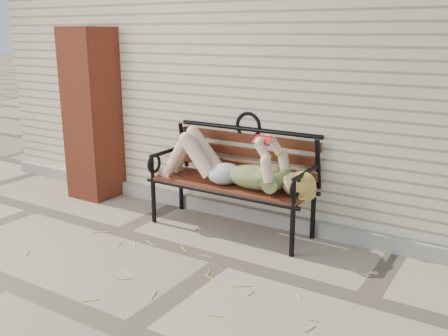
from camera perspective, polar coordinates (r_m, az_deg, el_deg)
The scene contains 7 objects.
ground at distance 4.44m, azimuth 0.02°, elevation -10.57°, with size 80.00×80.00×0.00m, color gray.
house_wall at distance 6.75m, azimuth 13.84°, elevation 11.11°, with size 8.00×4.00×3.00m, color beige.
foundation_strip at distance 5.20m, azimuth 5.70°, elevation -5.82°, with size 8.00×0.10×0.15m, color #9A958B.
brick_pillar at distance 6.13m, azimuth -14.80°, elevation 5.96°, with size 0.50×0.50×2.00m, color #9B3D23.
garden_bench at distance 4.99m, azimuth 1.37°, elevation 0.30°, with size 1.79×0.71×1.16m.
reading_woman at distance 4.85m, azimuth 0.67°, elevation 0.35°, with size 1.69×0.38×0.53m.
straw_scatter at distance 4.44m, azimuth -7.77°, elevation -10.66°, with size 2.89×1.53×0.01m.
Camera 1 is at (2.11, -3.40, 1.94)m, focal length 40.00 mm.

